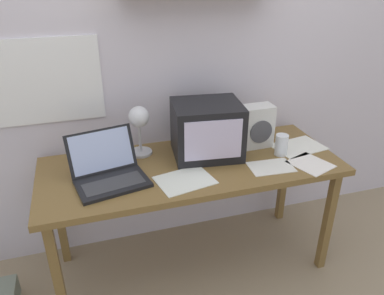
{
  "coord_description": "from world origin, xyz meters",
  "views": [
    {
      "loc": [
        -0.53,
        -1.73,
        1.73
      ],
      "look_at": [
        0.0,
        0.0,
        0.82
      ],
      "focal_mm": 35.0,
      "sensor_mm": 36.0,
      "label": 1
    }
  ],
  "objects": [
    {
      "name": "desk_lamp",
      "position": [
        -0.26,
        0.15,
        0.94
      ],
      "size": [
        0.13,
        0.19,
        0.31
      ],
      "rotation": [
        0.0,
        0.0,
        -0.11
      ],
      "color": "silver",
      "rests_on": "corner_desk"
    },
    {
      "name": "loose_paper_near_laptop",
      "position": [
        0.62,
        -0.2,
        0.72
      ],
      "size": [
        0.25,
        0.26,
        0.0
      ],
      "rotation": [
        0.0,
        0.0,
        0.35
      ],
      "color": "white",
      "rests_on": "corner_desk"
    },
    {
      "name": "laptop",
      "position": [
        -0.46,
        -0.03,
        0.78
      ],
      "size": [
        0.4,
        0.37,
        0.23
      ],
      "rotation": [
        0.0,
        0.0,
        0.2
      ],
      "color": "black",
      "rests_on": "corner_desk"
    },
    {
      "name": "juice_glass",
      "position": [
        0.52,
        -0.05,
        0.78
      ],
      "size": [
        0.07,
        0.07,
        0.12
      ],
      "color": "white",
      "rests_on": "corner_desk"
    },
    {
      "name": "space_heater",
      "position": [
        0.43,
        0.1,
        0.85
      ],
      "size": [
        0.19,
        0.12,
        0.26
      ],
      "rotation": [
        0.0,
        0.0,
        0.02
      ],
      "color": "silver",
      "rests_on": "corner_desk"
    },
    {
      "name": "ground_plane",
      "position": [
        0.0,
        0.0,
        0.0
      ],
      "size": [
        12.0,
        12.0,
        0.0
      ],
      "primitive_type": "plane",
      "color": "#9B8769"
    },
    {
      "name": "loose_paper_near_monitor",
      "position": [
        0.67,
        0.01,
        0.72
      ],
      "size": [
        0.33,
        0.26,
        0.0
      ],
      "rotation": [
        0.0,
        0.0,
        0.16
      ],
      "color": "white",
      "rests_on": "corner_desk"
    },
    {
      "name": "back_wall",
      "position": [
        0.0,
        0.4,
        1.31
      ],
      "size": [
        5.6,
        0.24,
        2.6
      ],
      "color": "silver",
      "rests_on": "ground_plane"
    },
    {
      "name": "open_notebook",
      "position": [
        0.4,
        -0.16,
        0.72
      ],
      "size": [
        0.25,
        0.17,
        0.0
      ],
      "rotation": [
        0.0,
        0.0,
        -0.07
      ],
      "color": "white",
      "rests_on": "corner_desk"
    },
    {
      "name": "crt_monitor",
      "position": [
        0.11,
        0.09,
        0.88
      ],
      "size": [
        0.41,
        0.36,
        0.31
      ],
      "rotation": [
        0.0,
        0.0,
        -0.12
      ],
      "color": "black",
      "rests_on": "corner_desk"
    },
    {
      "name": "corner_desk",
      "position": [
        0.0,
        0.0,
        0.66
      ],
      "size": [
        1.65,
        0.65,
        0.72
      ],
      "color": "brown",
      "rests_on": "ground_plane"
    },
    {
      "name": "printed_handout",
      "position": [
        -0.09,
        -0.16,
        0.72
      ],
      "size": [
        0.32,
        0.26,
        0.0
      ],
      "rotation": [
        0.0,
        0.0,
        0.2
      ],
      "color": "silver",
      "rests_on": "corner_desk"
    }
  ]
}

